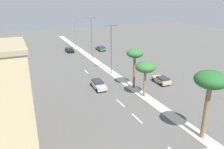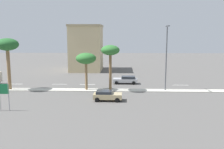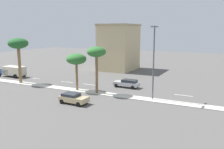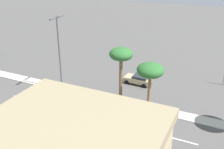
{
  "view_description": "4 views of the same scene",
  "coord_description": "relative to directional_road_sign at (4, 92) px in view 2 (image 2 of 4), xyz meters",
  "views": [
    {
      "loc": [
        -19.32,
        -3.3,
        16.18
      ],
      "look_at": [
        -3.33,
        31.51,
        2.55
      ],
      "focal_mm": 35.67,
      "sensor_mm": 36.0,
      "label": 1
    },
    {
      "loc": [
        40.55,
        31.15,
        9.3
      ],
      "look_at": [
        -0.12,
        29.78,
        2.65
      ],
      "focal_mm": 40.59,
      "sensor_mm": 36.0,
      "label": 2
    },
    {
      "loc": [
        33.11,
        48.59,
        10.03
      ],
      "look_at": [
        3.49,
        33.86,
        3.97
      ],
      "focal_mm": 39.53,
      "sensor_mm": 36.0,
      "label": 3
    },
    {
      "loc": [
        -29.54,
        16.63,
        18.07
      ],
      "look_at": [
        2.53,
        31.89,
        2.5
      ],
      "focal_mm": 44.48,
      "sensor_mm": 36.0,
      "label": 4
    }
  ],
  "objects": [
    {
      "name": "lane_stripe_left",
      "position": [
        -16.15,
        -5.45,
        -2.32
      ],
      "size": [
        0.2,
        2.8,
        0.01
      ],
      "primitive_type": "cube",
      "color": "silver",
      "rests_on": "ground"
    },
    {
      "name": "sedan_silver_front",
      "position": [
        -17.16,
        15.03,
        -1.56
      ],
      "size": [
        2.05,
        4.55,
        1.43
      ],
      "color": "#B2B2B7",
      "rests_on": "ground"
    },
    {
      "name": "median_curb",
      "position": [
        -11.36,
        27.76,
        -2.26
      ],
      "size": [
        1.8,
        89.84,
        0.12
      ],
      "primitive_type": "cube",
      "color": "beige",
      "rests_on": "ground"
    },
    {
      "name": "sedan_tan_mid",
      "position": [
        -5.1,
        12.15,
        -1.57
      ],
      "size": [
        2.15,
        4.0,
        1.39
      ],
      "color": "tan",
      "rests_on": "ground"
    },
    {
      "name": "palm_tree_left",
      "position": [
        -11.19,
        12.36,
        4.07
      ],
      "size": [
        2.97,
        2.97,
        7.33
      ],
      "color": "brown",
      "rests_on": "median_curb"
    },
    {
      "name": "lane_stripe_rear",
      "position": [
        -16.15,
        7.96,
        -2.32
      ],
      "size": [
        0.2,
        2.8,
        0.01
      ],
      "primitive_type": "cube",
      "color": "silver",
      "rests_on": "ground"
    },
    {
      "name": "lane_stripe_leading",
      "position": [
        -16.15,
        2.8,
        -2.32
      ],
      "size": [
        0.2,
        2.8,
        0.01
      ],
      "primitive_type": "cube",
      "color": "silver",
      "rests_on": "ground"
    },
    {
      "name": "ground_plane",
      "position": [
        -11.36,
        17.78,
        -2.32
      ],
      "size": [
        160.0,
        160.0,
        0.0
      ],
      "primitive_type": "plane",
      "color": "#565451"
    },
    {
      "name": "commercial_building",
      "position": [
        -34.46,
        5.42,
        3.37
      ],
      "size": [
        10.32,
        7.91,
        11.36
      ],
      "color": "#C6B284",
      "rests_on": "ground"
    },
    {
      "name": "lane_stripe_center",
      "position": [
        -16.15,
        24.92,
        -2.32
      ],
      "size": [
        0.2,
        2.8,
        0.01
      ],
      "primitive_type": "cube",
      "color": "silver",
      "rests_on": "ground"
    },
    {
      "name": "palm_tree_leading",
      "position": [
        -11.45,
        8.41,
        2.85
      ],
      "size": [
        3.29,
        3.29,
        6.06
      ],
      "color": "olive",
      "rests_on": "median_curb"
    },
    {
      "name": "palm_tree_near",
      "position": [
        -11.37,
        -4.36,
        4.9
      ],
      "size": [
        3.64,
        3.64,
        8.4
      ],
      "color": "olive",
      "rests_on": "median_curb"
    },
    {
      "name": "directional_road_sign",
      "position": [
        0.0,
        0.0,
        0.0
      ],
      "size": [
        0.1,
        1.22,
        3.3
      ],
      "color": "gray",
      "rests_on": "ground"
    },
    {
      "name": "street_lamp_front",
      "position": [
        -11.66,
        21.35,
        3.87
      ],
      "size": [
        2.9,
        0.24,
        10.44
      ],
      "color": "#515459",
      "rests_on": "median_curb"
    }
  ]
}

